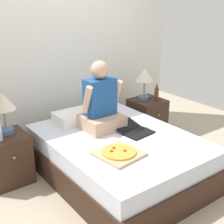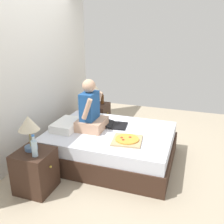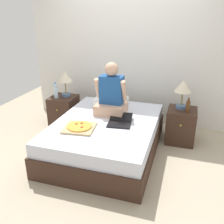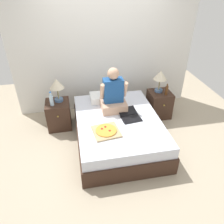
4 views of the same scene
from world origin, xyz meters
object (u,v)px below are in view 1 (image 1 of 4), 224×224
object	(u,v)px
laptop	(134,130)
lamp_on_right_nightstand	(145,77)
person_seated	(101,104)
pizza_box	(119,153)
bed	(119,157)
lamp_on_left_nightstand	(3,104)
beer_bottle	(157,94)
nightstand_left	(7,158)
nightstand_right	(147,117)

from	to	relation	value
laptop	lamp_on_right_nightstand	bearing A→B (deg)	42.19
person_seated	pizza_box	xyz separation A→B (m)	(-0.24, -0.65, -0.27)
bed	person_seated	bearing A→B (deg)	93.43
lamp_on_left_nightstand	beer_bottle	distance (m)	2.10
bed	beer_bottle	bearing A→B (deg)	26.78
lamp_on_right_nightstand	person_seated	size ratio (longest dim) A/B	0.58
lamp_on_left_nightstand	person_seated	xyz separation A→B (m)	(0.97, -0.39, -0.09)
lamp_on_right_nightstand	laptop	xyz separation A→B (m)	(-0.79, -0.71, -0.36)
lamp_on_right_nightstand	pizza_box	size ratio (longest dim) A/B	1.01
nightstand_left	laptop	distance (m)	1.42
lamp_on_left_nightstand	laptop	size ratio (longest dim) A/B	1.00
lamp_on_left_nightstand	nightstand_right	bearing A→B (deg)	-1.43
lamp_on_right_nightstand	laptop	world-z (taller)	lamp_on_right_nightstand
nightstand_right	pizza_box	distance (m)	1.64
bed	pizza_box	size ratio (longest dim) A/B	4.25
beer_bottle	person_seated	bearing A→B (deg)	-167.89
nightstand_left	pizza_box	bearing A→B (deg)	-52.33
lamp_on_left_nightstand	pizza_box	world-z (taller)	lamp_on_left_nightstand
nightstand_right	person_seated	distance (m)	1.21
bed	nightstand_right	bearing A→B (deg)	32.48
pizza_box	person_seated	bearing A→B (deg)	69.51
lamp_on_left_nightstand	beer_bottle	world-z (taller)	lamp_on_left_nightstand
lamp_on_right_nightstand	pizza_box	xyz separation A→B (m)	(-1.26, -1.04, -0.36)
nightstand_left	nightstand_right	xyz separation A→B (m)	(2.05, 0.00, 0.00)
bed	nightstand_left	xyz separation A→B (m)	(-1.03, 0.65, 0.03)
bed	lamp_on_right_nightstand	world-z (taller)	lamp_on_right_nightstand
nightstand_right	beer_bottle	bearing A→B (deg)	-54.99
nightstand_left	lamp_on_left_nightstand	xyz separation A→B (m)	(0.04, 0.05, 0.60)
nightstand_right	person_seated	size ratio (longest dim) A/B	0.70
beer_bottle	laptop	bearing A→B (deg)	-147.57
bed	nightstand_left	size ratio (longest dim) A/B	3.48
bed	pizza_box	distance (m)	0.50
bed	lamp_on_left_nightstand	size ratio (longest dim) A/B	4.21
nightstand_right	lamp_on_right_nightstand	bearing A→B (deg)	120.93
beer_bottle	laptop	world-z (taller)	beer_bottle
beer_bottle	nightstand_left	bearing A→B (deg)	177.30
lamp_on_left_nightstand	pizza_box	size ratio (longest dim) A/B	1.01
bed	nightstand_right	size ratio (longest dim) A/B	3.48
beer_bottle	lamp_on_right_nightstand	bearing A→B (deg)	123.69
nightstand_left	lamp_on_right_nightstand	distance (m)	2.11
nightstand_left	lamp_on_left_nightstand	bearing A→B (deg)	51.37
lamp_on_left_nightstand	laptop	bearing A→B (deg)	-30.89
nightstand_right	laptop	size ratio (longest dim) A/B	1.21
nightstand_left	person_seated	size ratio (longest dim) A/B	0.70
nightstand_right	lamp_on_right_nightstand	xyz separation A→B (m)	(-0.03, 0.05, 0.60)
nightstand_right	beer_bottle	size ratio (longest dim) A/B	2.37
lamp_on_left_nightstand	pizza_box	distance (m)	1.32
lamp_on_left_nightstand	lamp_on_right_nightstand	distance (m)	1.98
nightstand_left	lamp_on_right_nightstand	bearing A→B (deg)	1.42
lamp_on_left_nightstand	nightstand_left	bearing A→B (deg)	-128.63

